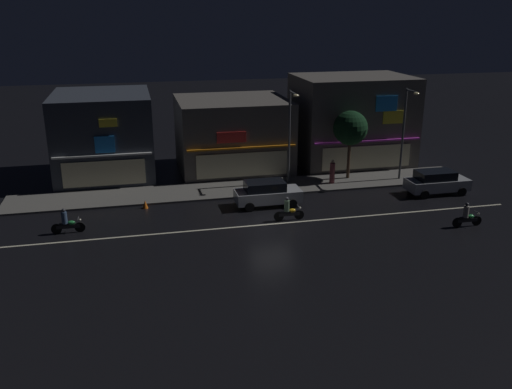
{
  "coord_description": "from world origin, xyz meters",
  "views": [
    {
      "loc": [
        -7.69,
        -29.45,
        12.28
      ],
      "look_at": [
        -0.57,
        1.71,
        1.37
      ],
      "focal_mm": 38.21,
      "sensor_mm": 36.0,
      "label": 1
    }
  ],
  "objects": [
    {
      "name": "ground_plane",
      "position": [
        0.0,
        0.0,
        0.0
      ],
      "size": [
        140.0,
        140.0,
        0.0
      ],
      "primitive_type": "plane",
      "color": "black"
    },
    {
      "name": "lane_divider_stripe",
      "position": [
        0.0,
        0.0,
        0.01
      ],
      "size": [
        31.45,
        0.16,
        0.01
      ],
      "primitive_type": "cube",
      "color": "beige",
      "rests_on": "ground"
    },
    {
      "name": "sidewalk_far",
      "position": [
        0.0,
        6.9,
        0.07
      ],
      "size": [
        33.1,
        3.77,
        0.14
      ],
      "primitive_type": "cube",
      "color": "#5B5954",
      "rests_on": "ground"
    },
    {
      "name": "storefront_left_block",
      "position": [
        -0.0,
        12.68,
        2.8
      ],
      "size": [
        8.58,
        7.94,
        5.61
      ],
      "color": "#56514C",
      "rests_on": "ground"
    },
    {
      "name": "storefront_center_block",
      "position": [
        -9.93,
        12.94,
        3.16
      ],
      "size": [
        7.12,
        8.47,
        6.33
      ],
      "color": "#2D333D",
      "rests_on": "ground"
    },
    {
      "name": "storefront_right_block",
      "position": [
        9.93,
        12.2,
        3.58
      ],
      "size": [
        9.14,
        6.98,
        7.17
      ],
      "color": "#56514C",
      "rests_on": "ground"
    },
    {
      "name": "streetlamp_west",
      "position": [
        3.17,
        7.14,
        4.16
      ],
      "size": [
        0.44,
        1.64,
        6.77
      ],
      "color": "#47494C",
      "rests_on": "sidewalk_far"
    },
    {
      "name": "streetlamp_mid",
      "position": [
        11.62,
        6.24,
        4.15
      ],
      "size": [
        0.44,
        1.64,
        6.76
      ],
      "color": "#47494C",
      "rests_on": "sidewalk_far"
    },
    {
      "name": "pedestrian_on_sidewalk",
      "position": [
        6.27,
        6.54,
        0.94
      ],
      "size": [
        0.38,
        0.38,
        1.74
      ],
      "rotation": [
        0.0,
        0.0,
        1.32
      ],
      "color": "brown",
      "rests_on": "sidewalk_far"
    },
    {
      "name": "street_tree",
      "position": [
        7.9,
        7.51,
        3.95
      ],
      "size": [
        2.55,
        2.55,
        5.11
      ],
      "color": "#473323",
      "rests_on": "sidewalk_far"
    },
    {
      "name": "parked_car_near_kerb",
      "position": [
        12.65,
        3.0,
        0.87
      ],
      "size": [
        4.3,
        1.98,
        1.67
      ],
      "rotation": [
        0.0,
        0.0,
        3.14
      ],
      "color": "#9EA0A5",
      "rests_on": "ground"
    },
    {
      "name": "parked_car_trailing",
      "position": [
        0.53,
        3.28,
        0.87
      ],
      "size": [
        4.3,
        1.98,
        1.67
      ],
      "color": "#9EA0A5",
      "rests_on": "ground"
    },
    {
      "name": "motorcycle_lead",
      "position": [
        1.15,
        0.4,
        0.63
      ],
      "size": [
        1.9,
        0.6,
        1.52
      ],
      "rotation": [
        0.0,
        0.0,
        0.11
      ],
      "color": "black",
      "rests_on": "ground"
    },
    {
      "name": "motorcycle_following",
      "position": [
        -11.83,
        1.32,
        0.63
      ],
      "size": [
        1.9,
        0.6,
        1.52
      ],
      "rotation": [
        0.0,
        0.0,
        -0.0
      ],
      "color": "black",
      "rests_on": "ground"
    },
    {
      "name": "motorcycle_opposite_lane",
      "position": [
        11.2,
        -2.93,
        0.63
      ],
      "size": [
        1.9,
        0.6,
        1.52
      ],
      "rotation": [
        0.0,
        0.0,
        3.28
      ],
      "color": "black",
      "rests_on": "ground"
    },
    {
      "name": "traffic_cone",
      "position": [
        -7.31,
        4.53,
        0.28
      ],
      "size": [
        0.36,
        0.36,
        0.55
      ],
      "primitive_type": "cone",
      "color": "orange",
      "rests_on": "ground"
    }
  ]
}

